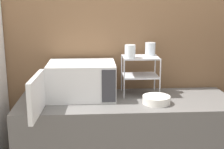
{
  "coord_description": "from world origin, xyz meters",
  "views": [
    {
      "loc": [
        -0.25,
        -2.0,
        1.66
      ],
      "look_at": [
        -0.11,
        0.33,
        1.09
      ],
      "focal_mm": 50.0,
      "sensor_mm": 36.0,
      "label": 1
    }
  ],
  "objects": [
    {
      "name": "wall_back",
      "position": [
        0.0,
        0.64,
        1.3
      ],
      "size": [
        8.0,
        0.06,
        2.6
      ],
      "color": "brown",
      "rests_on": "ground_plane"
    },
    {
      "name": "bowl",
      "position": [
        0.22,
        0.2,
        0.92
      ],
      "size": [
        0.21,
        0.21,
        0.06
      ],
      "color": "silver",
      "rests_on": "counter"
    },
    {
      "name": "microwave",
      "position": [
        -0.36,
        0.36,
        1.03
      ],
      "size": [
        0.57,
        0.78,
        0.28
      ],
      "color": "silver",
      "rests_on": "counter"
    },
    {
      "name": "glass_front_left",
      "position": [
        0.03,
        0.37,
        1.26
      ],
      "size": [
        0.08,
        0.08,
        0.1
      ],
      "color": "silver",
      "rests_on": "dish_rack"
    },
    {
      "name": "dish_rack",
      "position": [
        0.13,
        0.43,
        1.12
      ],
      "size": [
        0.29,
        0.22,
        0.32
      ],
      "color": "#B2B2B7",
      "rests_on": "counter"
    },
    {
      "name": "glass_back_right",
      "position": [
        0.21,
        0.49,
        1.26
      ],
      "size": [
        0.08,
        0.08,
        0.1
      ],
      "color": "silver",
      "rests_on": "dish_rack"
    }
  ]
}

